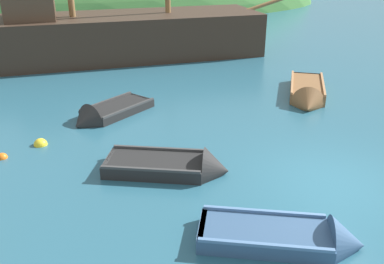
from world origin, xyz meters
The scene contains 9 objects.
ground_plane centered at (0.00, 0.00, 0.00)m, with size 120.00×120.00×0.00m, color #285B70.
shore_hill centered at (-7.50, 33.41, 0.00)m, with size 52.58×20.33×12.82m, color #477F3D.
sailing_ship centered at (-3.49, 14.26, 0.86)m, with size 17.14×4.15×13.93m.
rowboat_outer_right centered at (2.64, 5.85, 0.15)m, with size 2.93×3.89×1.19m.
rowboat_outer_left centered at (-2.11, -1.68, 0.09)m, with size 3.37×2.32×1.09m.
rowboat_near_dock centered at (-3.56, 1.73, 0.10)m, with size 3.40×2.36×1.19m.
rowboat_center centered at (-4.97, 6.04, 0.08)m, with size 3.17×2.75×1.16m.
buoy_yellow centered at (-7.01, 4.41, 0.00)m, with size 0.40×0.40×0.40m, color yellow.
buoy_orange centered at (-7.99, 3.84, 0.00)m, with size 0.29×0.29×0.29m, color orange.
Camera 1 is at (-5.89, -7.48, 5.37)m, focal length 39.30 mm.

